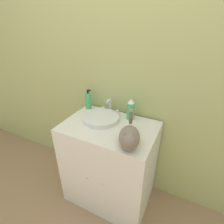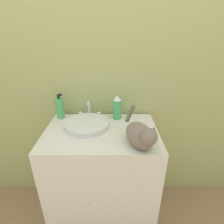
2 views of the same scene
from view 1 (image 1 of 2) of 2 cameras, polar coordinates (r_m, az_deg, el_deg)
ground_plane at (r=1.92m, az=-4.90°, el=-30.64°), size 8.00×8.00×0.00m
wall_back at (r=1.56m, az=4.30°, el=13.58°), size 6.00×0.05×2.50m
vanity_cabinet at (r=1.72m, az=-0.82°, el=-16.53°), size 0.78×0.54×0.85m
sink_basin at (r=1.53m, az=-3.58°, el=-2.01°), size 0.31×0.31×0.04m
faucet at (r=1.64m, az=-0.77°, el=1.66°), size 0.18×0.08×0.14m
cat at (r=1.20m, az=5.65°, el=-8.13°), size 0.21×0.35×0.23m
soap_bottle at (r=1.72m, az=-7.75°, el=3.76°), size 0.06×0.06×0.20m
spray_bottle at (r=1.52m, az=6.12°, el=0.82°), size 0.07×0.07×0.19m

